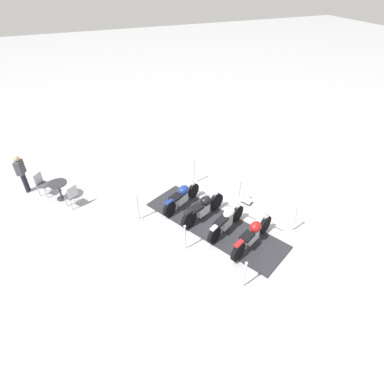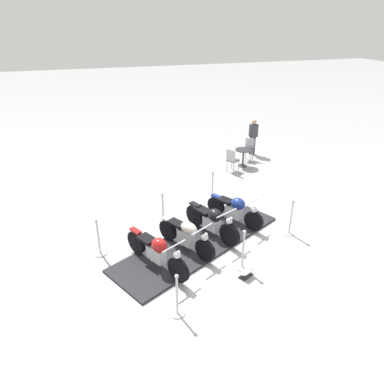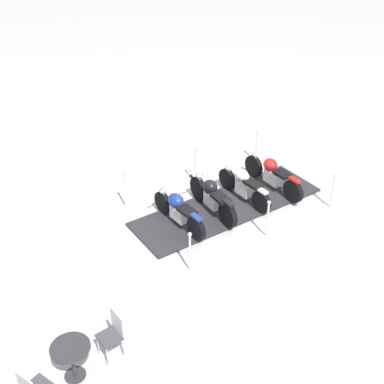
% 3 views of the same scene
% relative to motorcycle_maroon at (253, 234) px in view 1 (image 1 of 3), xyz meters
% --- Properties ---
extents(ground_plane, '(80.00, 80.00, 0.00)m').
position_rel_motorcycle_maroon_xyz_m(ground_plane, '(1.36, 0.74, -0.52)').
color(ground_plane, '#B2B2B7').
extents(display_platform, '(5.46, 3.88, 0.06)m').
position_rel_motorcycle_maroon_xyz_m(display_platform, '(1.36, 0.74, -0.49)').
color(display_platform, '#28282D').
rests_on(display_platform, ground_plane).
extents(motorcycle_maroon, '(1.22, 2.08, 0.96)m').
position_rel_motorcycle_maroon_xyz_m(motorcycle_maroon, '(0.00, 0.00, 0.00)').
color(motorcycle_maroon, black).
rests_on(motorcycle_maroon, display_platform).
extents(motorcycle_cream, '(1.16, 1.82, 0.90)m').
position_rel_motorcycle_maroon_xyz_m(motorcycle_cream, '(0.92, 0.48, 0.00)').
color(motorcycle_cream, black).
rests_on(motorcycle_cream, display_platform).
extents(motorcycle_black, '(1.07, 1.97, 0.98)m').
position_rel_motorcycle_maroon_xyz_m(motorcycle_black, '(1.83, 0.96, -0.00)').
color(motorcycle_black, black).
rests_on(motorcycle_black, display_platform).
extents(motorcycle_navy, '(1.16, 1.81, 0.89)m').
position_rel_motorcycle_maroon_xyz_m(motorcycle_navy, '(2.75, 1.42, -0.01)').
color(motorcycle_navy, black).
rests_on(motorcycle_navy, display_platform).
extents(stanchion_left_rear, '(0.30, 0.30, 1.07)m').
position_rel_motorcycle_maroon_xyz_m(stanchion_left_rear, '(2.66, 3.14, -0.14)').
color(stanchion_left_rear, silver).
rests_on(stanchion_left_rear, ground_plane).
extents(stanchion_right_rear, '(0.31, 0.31, 1.12)m').
position_rel_motorcycle_maroon_xyz_m(stanchion_right_rear, '(4.07, 0.41, -0.13)').
color(stanchion_right_rear, silver).
rests_on(stanchion_right_rear, ground_plane).
extents(stanchion_left_front, '(0.35, 0.35, 1.07)m').
position_rel_motorcycle_maroon_xyz_m(stanchion_left_front, '(-1.35, 1.07, -0.20)').
color(stanchion_left_front, silver).
rests_on(stanchion_left_front, ground_plane).
extents(stanchion_right_mid, '(0.35, 0.35, 1.12)m').
position_rel_motorcycle_maroon_xyz_m(stanchion_right_mid, '(2.07, -0.62, -0.18)').
color(stanchion_right_mid, silver).
rests_on(stanchion_right_mid, ground_plane).
extents(stanchion_right_front, '(0.32, 0.32, 1.07)m').
position_rel_motorcycle_maroon_xyz_m(stanchion_right_front, '(0.07, -1.66, -0.17)').
color(stanchion_right_front, silver).
rests_on(stanchion_right_front, ground_plane).
extents(stanchion_left_mid, '(0.30, 0.30, 1.05)m').
position_rel_motorcycle_maroon_xyz_m(stanchion_left_mid, '(0.65, 2.11, -0.16)').
color(stanchion_left_mid, silver).
rests_on(stanchion_left_mid, ground_plane).
extents(info_placard, '(0.43, 0.36, 0.20)m').
position_rel_motorcycle_maroon_xyz_m(info_placard, '(2.01, -0.98, -0.46)').
color(info_placard, '#333338').
rests_on(info_placard, ground_plane).
extents(cafe_table, '(0.70, 0.70, 0.75)m').
position_rel_motorcycle_maroon_xyz_m(cafe_table, '(5.01, 5.69, 0.04)').
color(cafe_table, '#2D2D33').
rests_on(cafe_table, ground_plane).
extents(cafe_chair_near_table, '(0.56, 0.56, 0.96)m').
position_rel_motorcycle_maroon_xyz_m(cafe_chair_near_table, '(5.56, 6.30, 0.04)').
color(cafe_chair_near_table, '#B7B7BC').
rests_on(cafe_chair_near_table, ground_plane).
extents(cafe_chair_across_table, '(0.55, 0.55, 0.97)m').
position_rel_motorcycle_maroon_xyz_m(cafe_chair_across_table, '(4.30, 5.26, 0.04)').
color(cafe_chair_across_table, '#B7B7BC').
rests_on(cafe_chair_across_table, ground_plane).
extents(bystander_person, '(0.45, 0.35, 1.64)m').
position_rel_motorcycle_maroon_xyz_m(bystander_person, '(6.05, 6.94, 0.46)').
color(bystander_person, '#23232D').
rests_on(bystander_person, ground_plane).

